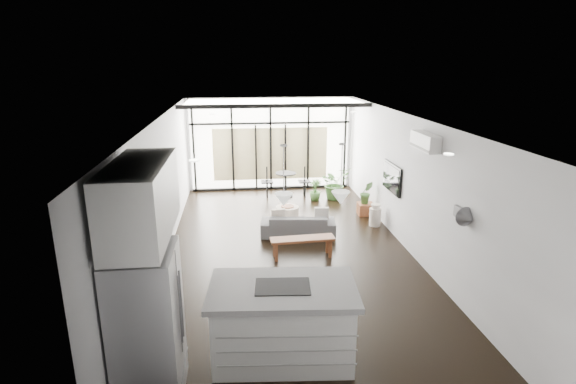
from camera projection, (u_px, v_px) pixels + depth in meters
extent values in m
cube|color=black|center=(290.00, 254.00, 9.33)|extent=(5.00, 10.00, 0.00)
cube|color=silver|center=(290.00, 118.00, 8.53)|extent=(5.00, 10.00, 0.00)
cube|color=silver|center=(161.00, 193.00, 8.66)|extent=(0.02, 10.00, 2.80)
cube|color=silver|center=(411.00, 185.00, 9.21)|extent=(0.02, 10.00, 2.80)
cube|color=silver|center=(270.00, 144.00, 13.69)|extent=(5.00, 0.02, 2.80)
cube|color=silver|center=(353.00, 337.00, 4.17)|extent=(5.00, 0.02, 2.80)
cube|color=black|center=(271.00, 145.00, 13.58)|extent=(5.00, 0.20, 2.80)
cube|color=silver|center=(273.00, 101.00, 12.35)|extent=(4.70, 1.90, 0.06)
cube|color=beige|center=(271.00, 154.00, 13.73)|extent=(3.50, 0.02, 1.60)
cube|color=silver|center=(283.00, 322.00, 5.96)|extent=(2.02, 1.30, 1.05)
cube|color=black|center=(283.00, 286.00, 5.81)|extent=(0.75, 0.53, 0.01)
cube|color=#9F9FA4|center=(148.00, 326.00, 5.17)|extent=(0.72, 0.90, 1.86)
cube|color=silver|center=(147.00, 278.00, 5.75)|extent=(0.62, 0.65, 2.38)
cube|color=silver|center=(141.00, 200.00, 5.09)|extent=(0.62, 1.75, 0.86)
cone|color=silver|center=(284.00, 200.00, 6.19)|extent=(0.26, 0.26, 0.18)
cone|color=silver|center=(341.00, 198.00, 6.27)|extent=(0.26, 0.26, 0.18)
imported|color=#4C4C4F|center=(298.00, 221.00, 10.24)|extent=(1.74, 0.69, 0.66)
cube|color=brown|center=(302.00, 247.00, 9.12)|extent=(1.32, 0.40, 0.42)
cylinder|color=beige|center=(287.00, 215.00, 10.96)|extent=(0.67, 0.67, 0.44)
cube|color=brown|center=(366.00, 209.00, 11.64)|extent=(0.41, 0.41, 0.30)
imported|color=#3A652C|center=(335.00, 187.00, 12.91)|extent=(1.17, 1.21, 0.73)
imported|color=#3A652C|center=(315.00, 195.00, 12.81)|extent=(0.60, 0.70, 0.34)
imported|color=#3A652C|center=(366.00, 199.00, 11.56)|extent=(0.35, 0.61, 0.27)
cylinder|color=beige|center=(375.00, 215.00, 10.83)|extent=(0.31, 0.31, 0.55)
cube|color=black|center=(286.00, 184.00, 13.12)|extent=(1.65, 0.77, 0.77)
cube|color=black|center=(392.00, 178.00, 10.18)|extent=(0.05, 1.10, 0.65)
cube|color=white|center=(425.00, 141.00, 8.13)|extent=(0.22, 0.90, 0.30)
cube|color=black|center=(158.00, 193.00, 8.14)|extent=(0.04, 0.70, 0.90)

